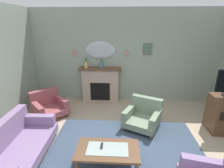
% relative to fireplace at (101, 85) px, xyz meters
% --- Properties ---
extents(floor, '(6.99, 6.75, 0.10)m').
position_rel_fireplace_xyz_m(floor, '(0.80, -2.70, -0.62)').
color(floor, tan).
rests_on(floor, ground).
extents(wall_back, '(6.99, 0.10, 2.99)m').
position_rel_fireplace_xyz_m(wall_back, '(0.80, 0.22, 0.92)').
color(wall_back, '#93A393').
rests_on(wall_back, ground).
extents(patterned_rug, '(3.20, 2.40, 0.01)m').
position_rel_fireplace_xyz_m(patterned_rug, '(0.80, -2.50, -0.56)').
color(patterned_rug, '#38475B').
rests_on(patterned_rug, ground).
extents(fireplace, '(1.36, 0.36, 1.16)m').
position_rel_fireplace_xyz_m(fireplace, '(0.00, 0.00, 0.00)').
color(fireplace, tan).
rests_on(fireplace, ground).
extents(mantel_vase_left, '(0.11, 0.11, 0.37)m').
position_rel_fireplace_xyz_m(mantel_vase_left, '(-0.45, -0.03, 0.77)').
color(mantel_vase_left, tan).
rests_on(mantel_vase_left, fireplace).
extents(mantel_vase_right, '(0.12, 0.12, 0.34)m').
position_rel_fireplace_xyz_m(mantel_vase_right, '(0.05, -0.03, 0.74)').
color(mantel_vase_right, '#4C7093').
rests_on(mantel_vase_right, fireplace).
extents(wall_mirror, '(0.96, 0.06, 0.56)m').
position_rel_fireplace_xyz_m(wall_mirror, '(0.00, 0.14, 1.14)').
color(wall_mirror, '#B2BCC6').
extents(wall_sconce_left, '(0.14, 0.14, 0.14)m').
position_rel_fireplace_xyz_m(wall_sconce_left, '(-0.85, 0.09, 1.09)').
color(wall_sconce_left, '#D17066').
extents(wall_sconce_right, '(0.14, 0.14, 0.14)m').
position_rel_fireplace_xyz_m(wall_sconce_right, '(0.85, 0.09, 1.09)').
color(wall_sconce_right, '#D17066').
extents(framed_picture, '(0.28, 0.03, 0.36)m').
position_rel_fireplace_xyz_m(framed_picture, '(1.50, 0.15, 1.18)').
color(framed_picture, '#4C6B56').
extents(coffee_table, '(1.10, 0.60, 0.45)m').
position_rel_fireplace_xyz_m(coffee_table, '(0.47, -2.95, -0.19)').
color(coffee_table, brown).
rests_on(coffee_table, ground).
extents(tv_remote, '(0.04, 0.16, 0.02)m').
position_rel_fireplace_xyz_m(tv_remote, '(0.36, -2.89, -0.12)').
color(tv_remote, black).
rests_on(tv_remote, coffee_table).
extents(floral_couch, '(0.90, 1.74, 0.76)m').
position_rel_fireplace_xyz_m(floral_couch, '(-1.31, -2.79, -0.25)').
color(floral_couch, gray).
rests_on(floral_couch, ground).
extents(armchair_near_fireplace, '(1.08, 1.09, 0.71)m').
position_rel_fireplace_xyz_m(armchair_near_fireplace, '(1.26, -1.49, -0.27)').
color(armchair_near_fireplace, gray).
rests_on(armchair_near_fireplace, ground).
extents(armchair_beside_couch, '(1.15, 1.15, 0.71)m').
position_rel_fireplace_xyz_m(armchair_beside_couch, '(-1.37, -1.07, -0.27)').
color(armchair_beside_couch, '#934C51').
rests_on(armchair_beside_couch, ground).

